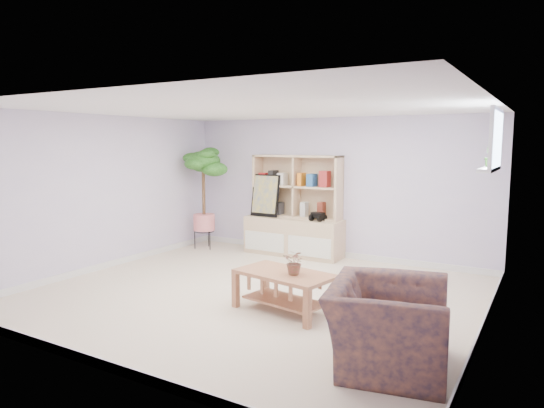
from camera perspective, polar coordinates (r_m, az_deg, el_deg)
The scene contains 14 objects.
floor at distance 6.47m, azimuth -1.95°, elevation -10.50°, with size 5.50×5.00×0.01m, color beige.
ceiling at distance 6.18m, azimuth -2.04°, elevation 11.22°, with size 5.50×5.00×0.01m, color white.
walls at distance 6.21m, azimuth -1.99°, elevation 0.11°, with size 5.51×5.01×2.40m.
baseboard at distance 6.45m, azimuth -1.95°, elevation -10.08°, with size 5.50×5.00×0.10m, color white, non-canonical shape.
window at distance 5.84m, azimuth 24.95°, elevation 6.87°, with size 0.10×0.98×0.68m, color silver, non-canonical shape.
window_sill at distance 5.85m, azimuth 24.19°, elevation 3.77°, with size 0.14×1.00×0.04m, color white.
storage_unit at distance 8.48m, azimuth 2.59°, elevation -0.19°, with size 1.75×0.59×1.75m, color tan, non-canonical shape.
poster at distance 8.65m, azimuth -0.78°, elevation 1.01°, with size 0.54×0.13×0.75m, color yellow, non-canonical shape.
toy_truck at distance 8.21m, azimuth 5.41°, elevation -1.42°, with size 0.31×0.21×0.16m, color black, non-canonical shape.
coffee_table at distance 5.78m, azimuth 1.48°, elevation -10.25°, with size 1.14×0.62×0.47m, color #AF7453, non-canonical shape.
table_plant at distance 5.59m, azimuth 2.72°, elevation -6.83°, with size 0.26×0.23×0.29m, color #20752A.
floor_tree at distance 9.07m, azimuth -8.04°, elevation 0.66°, with size 0.70×0.70×1.89m, color #11460D, non-canonical shape.
armchair at distance 4.50m, azimuth 13.43°, elevation -13.02°, with size 1.14×0.99×0.85m, color #131A34.
sill_plant at distance 5.91m, azimuth 24.33°, elevation 5.14°, with size 0.13×0.11×0.24m, color #11460D.
Camera 1 is at (3.29, -5.21, 1.96)m, focal length 32.00 mm.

